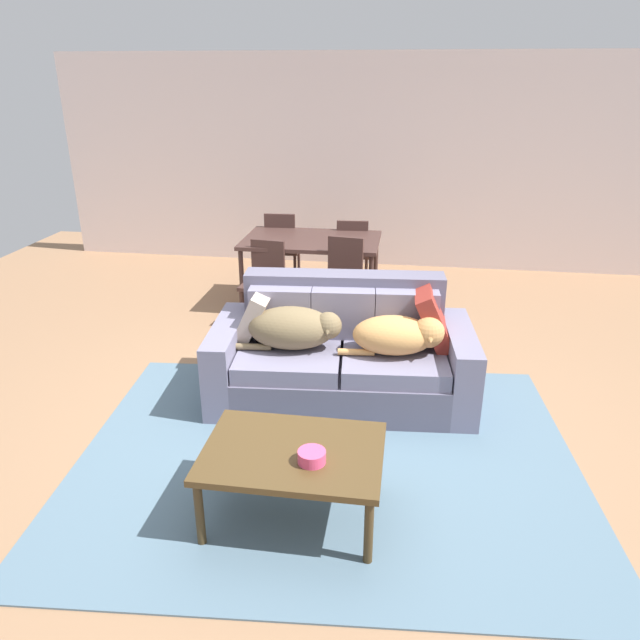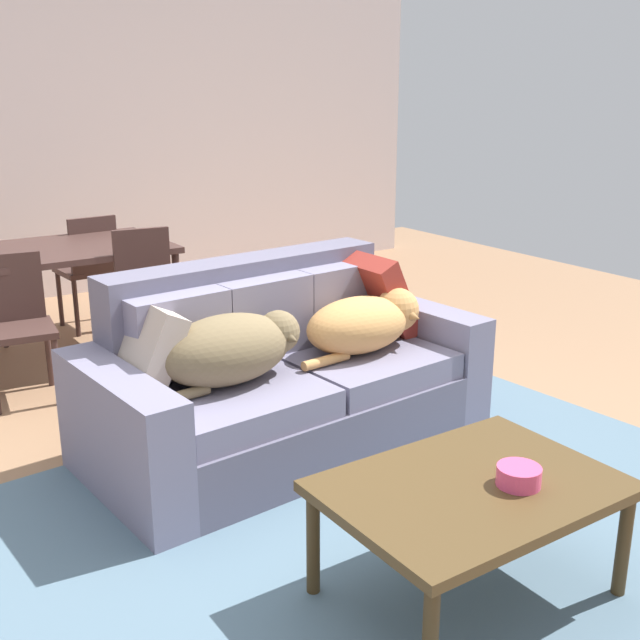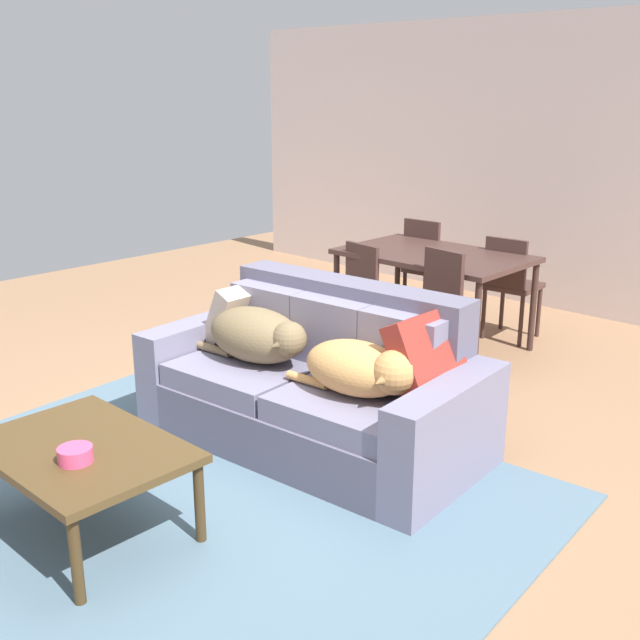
% 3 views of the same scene
% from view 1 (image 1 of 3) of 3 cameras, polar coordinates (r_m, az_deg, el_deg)
% --- Properties ---
extents(ground_plane, '(10.00, 10.00, 0.00)m').
position_cam_1_polar(ground_plane, '(4.74, -1.57, -8.42)').
color(ground_plane, '#987050').
extents(back_partition, '(8.00, 0.12, 2.70)m').
position_cam_1_polar(back_partition, '(8.11, 3.44, 14.75)').
color(back_partition, silver).
rests_on(back_partition, ground).
extents(area_rug, '(3.57, 2.93, 0.01)m').
position_cam_1_polar(area_rug, '(4.18, 0.63, -13.03)').
color(area_rug, slate).
rests_on(area_rug, ground).
extents(couch, '(2.11, 1.14, 0.93)m').
position_cam_1_polar(couch, '(4.80, 2.12, -3.37)').
color(couch, slate).
rests_on(couch, ground).
extents(dog_on_left_cushion, '(0.83, 0.44, 0.33)m').
position_cam_1_polar(dog_on_left_cushion, '(4.59, -2.40, -0.75)').
color(dog_on_left_cushion, brown).
rests_on(dog_on_left_cushion, couch).
extents(dog_on_right_cushion, '(0.79, 0.43, 0.30)m').
position_cam_1_polar(dog_on_right_cushion, '(4.54, 7.55, -1.41)').
color(dog_on_right_cushion, tan).
rests_on(dog_on_right_cushion, couch).
extents(throw_pillow_by_left_arm, '(0.29, 0.41, 0.42)m').
position_cam_1_polar(throw_pillow_by_left_arm, '(4.80, -6.32, 0.41)').
color(throw_pillow_by_left_arm, '#B2A092').
rests_on(throw_pillow_by_left_arm, couch).
extents(throw_pillow_by_right_arm, '(0.33, 0.47, 0.48)m').
position_cam_1_polar(throw_pillow_by_right_arm, '(4.75, 10.79, 0.25)').
color(throw_pillow_by_right_arm, maroon).
rests_on(throw_pillow_by_right_arm, couch).
extents(coffee_table, '(1.02, 0.73, 0.46)m').
position_cam_1_polar(coffee_table, '(3.50, -2.59, -12.89)').
color(coffee_table, '#4F3A1E').
rests_on(coffee_table, ground).
extents(bowl_on_coffee_table, '(0.16, 0.16, 0.07)m').
position_cam_1_polar(bowl_on_coffee_table, '(3.36, -0.79, -12.90)').
color(bowl_on_coffee_table, '#EA4C7F').
rests_on(bowl_on_coffee_table, coffee_table).
extents(dining_table, '(1.47, 0.93, 0.77)m').
position_cam_1_polar(dining_table, '(6.57, -0.81, 7.22)').
color(dining_table, '#452D29').
rests_on(dining_table, ground).
extents(dining_chair_near_left, '(0.45, 0.45, 0.86)m').
position_cam_1_polar(dining_chair_near_left, '(6.19, -5.28, 3.97)').
color(dining_chair_near_left, '#452D29').
rests_on(dining_chair_near_left, ground).
extents(dining_chair_near_right, '(0.45, 0.45, 0.93)m').
position_cam_1_polar(dining_chair_near_right, '(6.02, 2.16, 3.80)').
color(dining_chair_near_right, '#452D29').
rests_on(dining_chair_near_right, ground).
extents(dining_chair_far_left, '(0.42, 0.42, 0.93)m').
position_cam_1_polar(dining_chair_far_left, '(7.22, -3.67, 7.06)').
color(dining_chair_far_left, '#452D29').
rests_on(dining_chair_far_left, ground).
extents(dining_chair_far_right, '(0.43, 0.43, 0.88)m').
position_cam_1_polar(dining_chair_far_right, '(7.09, 3.10, 6.62)').
color(dining_chair_far_right, '#452D29').
rests_on(dining_chair_far_right, ground).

